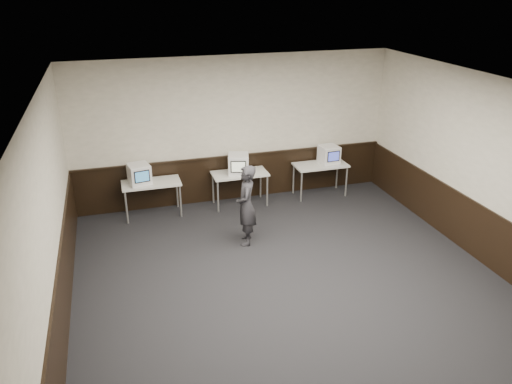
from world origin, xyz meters
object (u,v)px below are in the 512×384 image
emac_left (139,174)px  emac_center (238,164)px  desk_right (320,167)px  desk_left (151,185)px  desk_center (240,176)px  emac_right (329,154)px  person (246,205)px

emac_left → emac_center: 2.09m
desk_right → desk_left: bearing=180.0°
desk_center → desk_right: (1.90, 0.00, 0.00)m
emac_right → person: 3.01m
desk_right → emac_right: size_ratio=2.61×
desk_left → desk_right: 3.80m
desk_right → emac_left: emac_left is taller
desk_right → emac_right: bearing=10.5°
desk_left → emac_center: emac_center is taller
desk_right → person: size_ratio=0.78×
desk_center → emac_center: size_ratio=2.17×
desk_left → emac_right: size_ratio=2.61×
desk_left → desk_center: 1.90m
emac_center → emac_right: 2.15m
desk_left → person: 2.33m
desk_center → desk_right: same height
desk_left → desk_center: bearing=0.0°
emac_center → person: size_ratio=0.36×
desk_center → emac_right: 2.13m
desk_center → emac_center: 0.29m
emac_left → person: size_ratio=0.33×
emac_center → desk_right: bearing=16.0°
desk_center → emac_left: 2.14m
desk_right → emac_left: 4.03m
desk_center → person: (-0.33, -1.71, 0.10)m
desk_right → emac_center: bearing=-179.0°
desk_left → emac_center: 1.89m
desk_right → desk_center: bearing=180.0°
desk_center → emac_right: bearing=1.1°
desk_center → emac_right: size_ratio=2.61×
desk_center → emac_center: bearing=-136.4°
emac_left → emac_center: bearing=-11.4°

